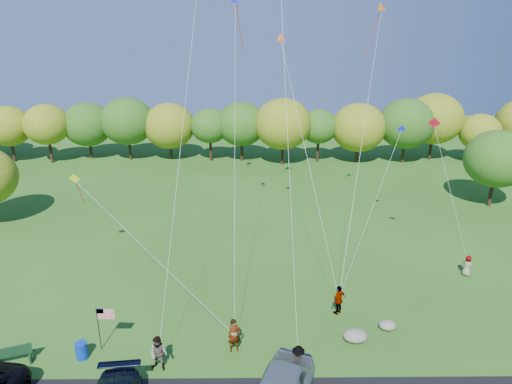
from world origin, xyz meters
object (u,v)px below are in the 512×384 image
(trash_barrel, at_px, (82,350))
(flyer_a, at_px, (234,335))
(park_bench, at_px, (12,354))
(flyer_b, at_px, (159,354))
(flyer_d, at_px, (339,300))
(flyer_e, at_px, (467,266))
(flyer_c, at_px, (298,362))

(trash_barrel, bearing_deg, flyer_a, 3.66)
(park_bench, bearing_deg, flyer_b, -23.18)
(park_bench, xyz_separation_m, trash_barrel, (3.41, 0.38, -0.11))
(flyer_d, relative_size, park_bench, 0.99)
(flyer_e, height_order, park_bench, flyer_e)
(flyer_a, relative_size, flyer_d, 1.02)
(flyer_a, relative_size, trash_barrel, 2.06)
(flyer_d, height_order, flyer_e, flyer_d)
(flyer_b, relative_size, flyer_c, 1.12)
(flyer_d, bearing_deg, flyer_b, -15.57)
(park_bench, bearing_deg, trash_barrel, -12.95)
(flyer_c, bearing_deg, flyer_b, 25.28)
(flyer_b, distance_m, park_bench, 7.68)
(flyer_b, bearing_deg, park_bench, -167.94)
(flyer_e, xyz_separation_m, park_bench, (-27.37, -8.64, -0.18))
(flyer_e, xyz_separation_m, trash_barrel, (-23.96, -8.26, -0.29))
(flyer_e, bearing_deg, flyer_a, 72.25)
(flyer_b, height_order, flyer_e, flyer_b)
(flyer_a, height_order, trash_barrel, flyer_a)
(flyer_a, xyz_separation_m, flyer_b, (-3.75, -1.41, 0.01))
(flyer_c, height_order, park_bench, flyer_c)
(flyer_c, bearing_deg, flyer_e, -113.30)
(flyer_c, xyz_separation_m, flyer_d, (2.97, 5.27, 0.08))
(park_bench, distance_m, trash_barrel, 3.43)
(park_bench, relative_size, trash_barrel, 2.03)
(flyer_c, xyz_separation_m, trash_barrel, (-11.21, 1.41, -0.40))
(flyer_e, bearing_deg, trash_barrel, 65.39)
(flyer_c, height_order, trash_barrel, flyer_c)
(flyer_a, distance_m, trash_barrel, 8.02)
(flyer_c, relative_size, flyer_d, 0.92)
(flyer_b, height_order, trash_barrel, flyer_b)
(trash_barrel, bearing_deg, flyer_e, 19.02)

